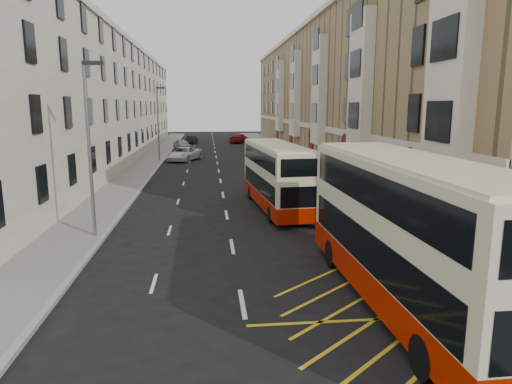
{
  "coord_description": "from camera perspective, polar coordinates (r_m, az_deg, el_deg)",
  "views": [
    {
      "loc": [
        -1.0,
        -9.54,
        6.22
      ],
      "look_at": [
        1.01,
        9.41,
        2.57
      ],
      "focal_mm": 32.0,
      "sensor_mm": 36.0,
      "label": 1
    }
  ],
  "objects": [
    {
      "name": "double_decker_front",
      "position": [
        14.68,
        18.38,
        -4.87
      ],
      "size": [
        2.86,
        11.79,
        4.69
      ],
      "rotation": [
        0.0,
        0.0,
        0.01
      ],
      "color": "beige",
      "rests_on": "ground"
    },
    {
      "name": "kerb_right",
      "position": [
        40.62,
        3.95,
        2.11
      ],
      "size": [
        0.25,
        120.0,
        0.15
      ],
      "primitive_type": "cube",
      "color": "gray",
      "rests_on": "ground"
    },
    {
      "name": "car_red",
      "position": [
        76.68,
        -2.13,
        6.74
      ],
      "size": [
        3.9,
        5.63,
        1.51
      ],
      "primitive_type": "imported",
      "rotation": [
        0.0,
        0.0,
        2.76
      ],
      "color": "maroon",
      "rests_on": "ground"
    },
    {
      "name": "street_lamp_near",
      "position": [
        22.25,
        -20.07,
        6.1
      ],
      "size": [
        0.93,
        0.18,
        8.0
      ],
      "color": "slate",
      "rests_on": "pavement_left"
    },
    {
      "name": "pedestrian_far",
      "position": [
        16.73,
        21.3,
        -8.29
      ],
      "size": [
        0.97,
        0.47,
        1.6
      ],
      "primitive_type": "imported",
      "rotation": [
        0.0,
        0.0,
        3.06
      ],
      "color": "black",
      "rests_on": "pavement_right"
    },
    {
      "name": "pavement_left",
      "position": [
        40.54,
        -15.21,
        1.73
      ],
      "size": [
        3.0,
        120.0,
        0.15
      ],
      "primitive_type": "cube",
      "color": "slate",
      "rests_on": "ground"
    },
    {
      "name": "white_van",
      "position": [
        52.43,
        -9.01,
        4.72
      ],
      "size": [
        4.37,
        6.03,
        1.52
      ],
      "primitive_type": "imported",
      "rotation": [
        0.0,
        0.0,
        -0.38
      ],
      "color": "white",
      "rests_on": "ground"
    },
    {
      "name": "car_dark",
      "position": [
        75.72,
        -8.07,
        6.5
      ],
      "size": [
        2.09,
        4.04,
        1.27
      ],
      "primitive_type": "imported",
      "rotation": [
        0.0,
        0.0,
        -0.2
      ],
      "color": "black",
      "rests_on": "ground"
    },
    {
      "name": "pavement_right",
      "position": [
        41.01,
        6.7,
        2.14
      ],
      "size": [
        4.0,
        120.0,
        0.15
      ],
      "primitive_type": "cube",
      "color": "slate",
      "rests_on": "ground"
    },
    {
      "name": "ground",
      "position": [
        11.43,
        -0.06,
        -22.12
      ],
      "size": [
        200.0,
        200.0,
        0.0
      ],
      "primitive_type": "plane",
      "color": "black",
      "rests_on": "ground"
    },
    {
      "name": "kerb_left",
      "position": [
        40.32,
        -13.1,
        1.79
      ],
      "size": [
        0.25,
        120.0,
        0.15
      ],
      "primitive_type": "cube",
      "color": "gray",
      "rests_on": "ground"
    },
    {
      "name": "road_markings",
      "position": [
        54.9,
        -4.98,
        4.29
      ],
      "size": [
        10.0,
        110.0,
        0.01
      ],
      "primitive_type": null,
      "color": "silver",
      "rests_on": "ground"
    },
    {
      "name": "double_decker_rear",
      "position": [
        27.38,
        2.56,
        1.97
      ],
      "size": [
        3.06,
        10.03,
        3.94
      ],
      "rotation": [
        0.0,
        0.0,
        0.08
      ],
      "color": "beige",
      "rests_on": "ground"
    },
    {
      "name": "terrace_left",
      "position": [
        56.43,
        -19.11,
        10.55
      ],
      "size": [
        9.18,
        79.0,
        13.25
      ],
      "color": "silver",
      "rests_on": "ground"
    },
    {
      "name": "guard_railing",
      "position": [
        17.75,
        18.54,
        -7.33
      ],
      "size": [
        0.06,
        6.56,
        1.01
      ],
      "color": "red",
      "rests_on": "pavement_right"
    },
    {
      "name": "street_lamp_far",
      "position": [
        51.84,
        -12.11,
        8.85
      ],
      "size": [
        0.93,
        0.18,
        8.0
      ],
      "color": "slate",
      "rests_on": "pavement_left"
    },
    {
      "name": "car_silver",
      "position": [
        65.35,
        -9.21,
        5.88
      ],
      "size": [
        3.09,
        4.63,
        1.46
      ],
      "primitive_type": "imported",
      "rotation": [
        0.0,
        0.0,
        0.35
      ],
      "color": "#95989C",
      "rests_on": "ground"
    },
    {
      "name": "terrace_right",
      "position": [
        57.18,
        10.31,
        11.97
      ],
      "size": [
        10.75,
        79.0,
        15.25
      ],
      "color": "#917D54",
      "rests_on": "ground"
    }
  ]
}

